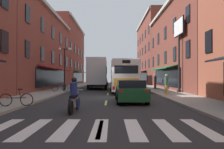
# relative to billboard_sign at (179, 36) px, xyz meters

# --- Properties ---
(ground_plane) EXTENTS (34.80, 80.00, 0.10)m
(ground_plane) POSITION_rel_billboard_sign_xyz_m (-7.05, -3.58, -5.73)
(ground_plane) COLOR #28282B
(lane_centre_dashes) EXTENTS (0.14, 73.90, 0.01)m
(lane_centre_dashes) POSITION_rel_billboard_sign_xyz_m (-7.05, -3.83, -5.67)
(lane_centre_dashes) COLOR #DBCC4C
(lane_centre_dashes) RESTS_ON ground
(crosswalk_near) EXTENTS (7.10, 2.80, 0.01)m
(crosswalk_near) POSITION_rel_billboard_sign_xyz_m (-7.05, -13.58, -5.67)
(crosswalk_near) COLOR silver
(crosswalk_near) RESTS_ON ground
(sidewalk_left) EXTENTS (3.00, 80.00, 0.14)m
(sidewalk_left) POSITION_rel_billboard_sign_xyz_m (-12.95, -3.58, -5.61)
(sidewalk_left) COLOR gray
(sidewalk_left) RESTS_ON ground
(sidewalk_right) EXTENTS (3.00, 80.00, 0.14)m
(sidewalk_right) POSITION_rel_billboard_sign_xyz_m (-1.15, -3.58, -5.61)
(sidewalk_right) COLOR gray
(sidewalk_right) RESTS_ON ground
(billboard_sign) EXTENTS (0.40, 2.75, 7.28)m
(billboard_sign) POSITION_rel_billboard_sign_xyz_m (0.00, 0.00, 0.00)
(billboard_sign) COLOR black
(billboard_sign) RESTS_ON sidewalk_right
(transit_bus) EXTENTS (2.72, 11.22, 3.33)m
(transit_bus) POSITION_rel_billboard_sign_xyz_m (-5.48, 2.99, -3.93)
(transit_bus) COLOR white
(transit_bus) RESTS_ON ground
(box_truck) EXTENTS (2.54, 7.67, 4.02)m
(box_truck) POSITION_rel_billboard_sign_xyz_m (-8.61, 7.58, -3.60)
(box_truck) COLOR black
(box_truck) RESTS_ON ground
(sedan_near) EXTENTS (1.98, 4.46, 1.45)m
(sedan_near) POSITION_rel_billboard_sign_xyz_m (-5.43, -6.62, -4.94)
(sedan_near) COLOR #144723
(sedan_near) RESTS_ON ground
(sedan_mid) EXTENTS (2.00, 4.57, 1.26)m
(sedan_mid) POSITION_rel_billboard_sign_xyz_m (-8.42, 18.18, -5.02)
(sedan_mid) COLOR navy
(sedan_mid) RESTS_ON ground
(motorcycle_rider) EXTENTS (0.62, 2.07, 1.66)m
(motorcycle_rider) POSITION_rel_billboard_sign_xyz_m (-8.46, -10.55, -4.97)
(motorcycle_rider) COLOR black
(motorcycle_rider) RESTS_ON ground
(bicycle_near) EXTENTS (1.70, 0.48, 0.91)m
(bicycle_near) POSITION_rel_billboard_sign_xyz_m (-11.67, -9.56, -5.18)
(bicycle_near) COLOR black
(bicycle_near) RESTS_ON sidewalk_left
(bicycle_mid) EXTENTS (1.68, 0.54, 0.91)m
(bicycle_mid) POSITION_rel_billboard_sign_xyz_m (-12.08, 0.99, -5.18)
(bicycle_mid) COLOR black
(bicycle_mid) RESTS_ON sidewalk_left
(pedestrian_near) EXTENTS (0.52, 0.46, 1.75)m
(pedestrian_near) POSITION_rel_billboard_sign_xyz_m (-2.04, -2.86, -4.61)
(pedestrian_near) COLOR #B29947
(pedestrian_near) RESTS_ON sidewalk_right
(pedestrian_mid) EXTENTS (0.36, 0.36, 1.82)m
(pedestrian_mid) POSITION_rel_billboard_sign_xyz_m (-1.27, 5.22, -4.60)
(pedestrian_mid) COLOR maroon
(pedestrian_mid) RESTS_ON sidewalk_right
(street_lamp_twin) EXTENTS (1.42, 0.32, 4.79)m
(street_lamp_twin) POSITION_rel_billboard_sign_xyz_m (-12.00, 2.63, -2.87)
(street_lamp_twin) COLOR black
(street_lamp_twin) RESTS_ON sidewalk_left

